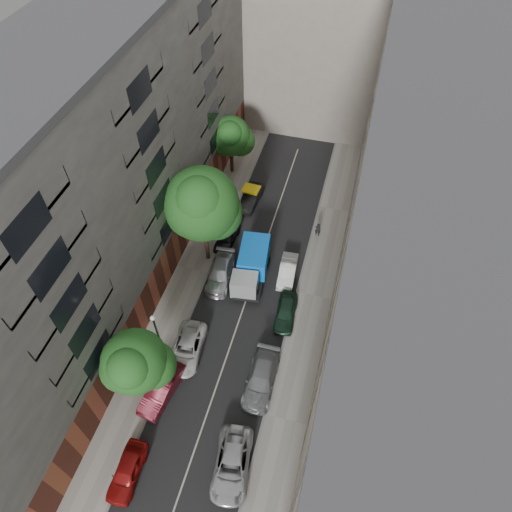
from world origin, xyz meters
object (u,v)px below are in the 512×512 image
(car_left_1, at_px, (162,389))
(tree_near, at_px, (136,364))
(car_right_3, at_px, (288,271))
(tarp_truck, at_px, (251,266))
(lamp_post, at_px, (158,336))
(car_left_4, at_px, (227,236))
(car_right_0, at_px, (232,464))
(pedestrian, at_px, (318,230))
(car_left_5, at_px, (251,197))
(car_left_0, at_px, (127,471))
(car_left_3, at_px, (220,273))
(car_right_2, at_px, (286,312))
(tree_mid, at_px, (203,207))
(car_left_2, at_px, (187,348))
(car_right_1, at_px, (261,379))
(tree_far, at_px, (231,138))

(car_left_1, relative_size, tree_near, 0.62)
(car_right_3, bearing_deg, car_left_1, -119.73)
(tarp_truck, relative_size, lamp_post, 0.93)
(car_left_4, height_order, car_right_0, car_right_0)
(pedestrian, bearing_deg, tree_near, 71.43)
(car_left_5, xyz_separation_m, lamp_post, (-1.40, -19.02, 3.49))
(car_left_0, bearing_deg, car_left_3, 85.48)
(car_right_0, distance_m, car_right_3, 16.60)
(car_right_2, relative_size, lamp_post, 0.61)
(car_right_2, bearing_deg, tree_mid, 149.35)
(car_left_0, height_order, car_left_5, car_left_5)
(tree_near, xyz_separation_m, tree_mid, (0.00, 13.41, 1.66))
(lamp_post, bearing_deg, car_left_5, 85.79)
(car_right_2, bearing_deg, car_left_3, 155.96)
(tree_near, bearing_deg, car_left_2, 69.71)
(car_left_2, xyz_separation_m, car_right_3, (5.81, 9.40, -0.01))
(car_left_4, bearing_deg, tarp_truck, -43.80)
(car_left_5, height_order, tree_mid, tree_mid)
(car_left_3, bearing_deg, pedestrian, 39.18)
(car_right_0, distance_m, car_right_1, 6.21)
(car_right_2, xyz_separation_m, tree_far, (-9.60, 16.49, 3.81))
(tree_mid, distance_m, lamp_post, 11.01)
(car_left_5, bearing_deg, tree_mid, -97.42)
(tree_near, height_order, lamp_post, tree_near)
(car_right_3, relative_size, tree_far, 0.61)
(tarp_truck, height_order, car_left_1, tarp_truck)
(car_left_0, xyz_separation_m, tree_near, (-0.90, 5.30, 4.30))
(car_right_1, xyz_separation_m, tree_near, (-7.64, -3.05, 4.25))
(tree_mid, xyz_separation_m, pedestrian, (9.00, 5.44, -5.75))
(car_right_2, bearing_deg, car_left_5, 113.71)
(car_left_0, relative_size, tree_mid, 0.41)
(car_right_0, bearing_deg, tree_far, 99.09)
(tarp_truck, relative_size, tree_near, 0.84)
(tree_near, bearing_deg, car_left_1, 26.32)
(car_right_3, distance_m, tree_mid, 9.45)
(tarp_truck, xyz_separation_m, tree_near, (-4.26, -12.57, 3.50))
(car_right_2, distance_m, pedestrian, 9.64)
(tarp_truck, bearing_deg, car_left_0, -107.67)
(tree_far, bearing_deg, car_left_3, -77.21)
(car_left_5, xyz_separation_m, tree_far, (-3.20, 4.04, 3.79))
(car_left_3, relative_size, tree_mid, 0.50)
(tarp_truck, distance_m, car_left_4, 4.83)
(car_left_5, height_order, tree_near, tree_near)
(car_right_2, distance_m, tree_near, 13.03)
(car_left_4, height_order, tree_far, tree_far)
(tarp_truck, relative_size, car_left_3, 1.25)
(car_left_4, bearing_deg, tree_mid, -108.01)
(tarp_truck, xyz_separation_m, car_right_3, (3.04, 0.88, -0.84))
(car_left_3, xyz_separation_m, lamp_post, (-1.40, -8.96, 3.48))
(car_right_1, distance_m, car_right_3, 10.41)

